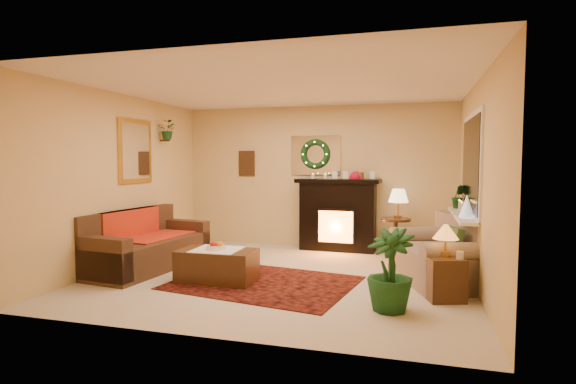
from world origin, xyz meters
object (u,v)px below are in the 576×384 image
(fireplace, at_px, (338,220))
(side_table_round, at_px, (396,237))
(coffee_table, at_px, (217,266))
(loveseat, at_px, (437,250))
(end_table_square, at_px, (444,276))
(sofa, at_px, (148,240))

(fireplace, height_order, side_table_round, fireplace)
(side_table_round, bearing_deg, coffee_table, -134.28)
(coffee_table, bearing_deg, loveseat, 15.41)
(side_table_round, xyz_separation_m, end_table_square, (0.63, -2.27, -0.06))
(fireplace, height_order, end_table_square, fireplace)
(fireplace, relative_size, end_table_square, 2.67)
(end_table_square, bearing_deg, side_table_round, 105.53)
(fireplace, xyz_separation_m, end_table_square, (1.65, -2.53, -0.28))
(end_table_square, bearing_deg, fireplace, 123.16)
(loveseat, bearing_deg, end_table_square, -106.58)
(loveseat, distance_m, coffee_table, 2.92)
(sofa, height_order, fireplace, fireplace)
(sofa, xyz_separation_m, side_table_round, (3.51, 1.88, -0.10))
(fireplace, xyz_separation_m, coffee_table, (-1.20, -2.52, -0.34))
(loveseat, relative_size, end_table_square, 3.01)
(sofa, bearing_deg, loveseat, 12.45)
(sofa, distance_m, loveseat, 4.12)
(end_table_square, distance_m, coffee_table, 2.85)
(fireplace, xyz_separation_m, loveseat, (1.61, -1.72, -0.13))
(coffee_table, bearing_deg, end_table_square, -0.60)
(loveseat, bearing_deg, fireplace, 113.44)
(side_table_round, distance_m, coffee_table, 3.17)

